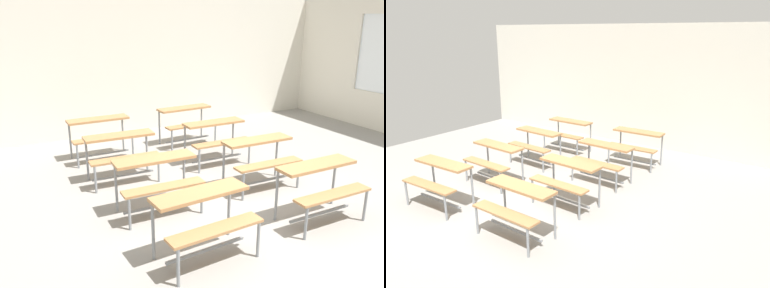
{
  "view_description": "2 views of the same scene",
  "coord_description": "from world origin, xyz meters",
  "views": [
    {
      "loc": [
        -2.98,
        -4.03,
        2.57
      ],
      "look_at": [
        -0.2,
        1.16,
        0.66
      ],
      "focal_mm": 37.93,
      "sensor_mm": 36.0,
      "label": 1
    },
    {
      "loc": [
        4.18,
        -4.0,
        2.83
      ],
      "look_at": [
        -0.08,
        1.96,
        0.6
      ],
      "focal_mm": 34.91,
      "sensor_mm": 36.0,
      "label": 2
    }
  ],
  "objects": [
    {
      "name": "ground",
      "position": [
        0.0,
        0.0,
        -0.03
      ],
      "size": [
        10.0,
        9.0,
        0.05
      ],
      "primitive_type": "cube",
      "color": "gray"
    },
    {
      "name": "wall_back",
      "position": [
        0.0,
        4.5,
        1.5
      ],
      "size": [
        10.0,
        0.12,
        3.0
      ],
      "primitive_type": "cube",
      "color": "silver",
      "rests_on": "ground"
    },
    {
      "name": "desk_bench_r0c0",
      "position": [
        -1.03,
        -0.67,
        0.56
      ],
      "size": [
        1.13,
        0.64,
        0.74
      ],
      "rotation": [
        0.0,
        0.0,
        0.05
      ],
      "color": "#A87547",
      "rests_on": "ground"
    },
    {
      "name": "desk_bench_r0c1",
      "position": [
        0.7,
        -0.63,
        0.56
      ],
      "size": [
        1.1,
        0.6,
        0.74
      ],
      "rotation": [
        0.0,
        0.0,
        -0.01
      ],
      "color": "#A87547",
      "rests_on": "ground"
    },
    {
      "name": "desk_bench_r1c0",
      "position": [
        -1.04,
        0.55,
        0.56
      ],
      "size": [
        1.12,
        0.63,
        0.74
      ],
      "rotation": [
        0.0,
        0.0,
        -0.03
      ],
      "color": "#A87547",
      "rests_on": "ground"
    },
    {
      "name": "desk_bench_r1c1",
      "position": [
        0.67,
        0.58,
        0.56
      ],
      "size": [
        1.12,
        0.63,
        0.74
      ],
      "rotation": [
        0.0,
        0.0,
        -0.03
      ],
      "color": "#A87547",
      "rests_on": "ground"
    },
    {
      "name": "desk_bench_r2c0",
      "position": [
        -1.11,
        1.81,
        0.56
      ],
      "size": [
        1.13,
        0.64,
        0.74
      ],
      "rotation": [
        0.0,
        0.0,
        -0.05
      ],
      "color": "#A87547",
      "rests_on": "ground"
    },
    {
      "name": "desk_bench_r2c1",
      "position": [
        0.62,
        1.78,
        0.56
      ],
      "size": [
        1.11,
        0.62,
        0.74
      ],
      "rotation": [
        0.0,
        0.0,
        -0.02
      ],
      "color": "#A87547",
      "rests_on": "ground"
    },
    {
      "name": "desk_bench_r3c0",
      "position": [
        -1.11,
        2.98,
        0.56
      ],
      "size": [
        1.11,
        0.6,
        0.74
      ],
      "rotation": [
        0.0,
        0.0,
        -0.01
      ],
      "color": "#A87547",
      "rests_on": "ground"
    },
    {
      "name": "desk_bench_r3c1",
      "position": [
        0.69,
        3.05,
        0.56
      ],
      "size": [
        1.12,
        0.63,
        0.74
      ],
      "rotation": [
        0.0,
        0.0,
        0.03
      ],
      "color": "#A87547",
      "rests_on": "ground"
    }
  ]
}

